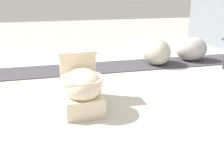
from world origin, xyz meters
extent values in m
plane|color=#B7B2A8|center=(0.00, 0.00, 0.00)|extent=(14.00, 14.00, 0.00)
cube|color=#423F44|center=(-1.15, 0.50, 0.01)|extent=(0.56, 8.00, 0.01)
cube|color=beige|center=(0.06, 0.10, 0.09)|extent=(0.61, 0.35, 0.17)
ellipsoid|color=beige|center=(0.16, 0.10, 0.26)|extent=(0.45, 0.37, 0.28)
cylinder|color=beige|center=(0.16, 0.10, 0.32)|extent=(0.40, 0.40, 0.03)
cube|color=beige|center=(-0.15, 0.09, 0.32)|extent=(0.19, 0.34, 0.30)
cube|color=beige|center=(-0.15, 0.09, 0.49)|extent=(0.21, 0.37, 0.04)
cylinder|color=silver|center=(-0.15, 0.17, 0.51)|extent=(0.02, 0.02, 0.01)
ellipsoid|color=#ADA899|center=(-1.13, 1.36, 0.19)|extent=(0.51, 0.42, 0.38)
ellipsoid|color=#B7B2AD|center=(-1.20, 1.98, 0.19)|extent=(0.41, 0.51, 0.37)
camera|label=1|loc=(2.36, -0.17, 1.08)|focal=42.00mm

